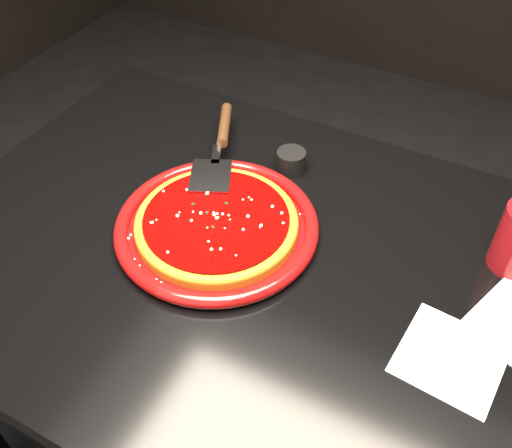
% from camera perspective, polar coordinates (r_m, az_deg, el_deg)
% --- Properties ---
extents(table, '(1.20, 0.80, 0.75)m').
position_cam_1_polar(table, '(1.24, 1.23, -15.37)').
color(table, black).
rests_on(table, floor).
extents(plate, '(0.39, 0.39, 0.03)m').
position_cam_1_polar(plate, '(0.98, -3.94, -0.22)').
color(plate, '#6D0808').
rests_on(plate, table).
extents(pizza_crust, '(0.31, 0.31, 0.01)m').
position_cam_1_polar(pizza_crust, '(0.97, -3.95, -0.05)').
color(pizza_crust, brown).
rests_on(pizza_crust, plate).
extents(pizza_crust_rim, '(0.31, 0.31, 0.02)m').
position_cam_1_polar(pizza_crust_rim, '(0.97, -3.97, 0.24)').
color(pizza_crust_rim, brown).
rests_on(pizza_crust_rim, plate).
extents(pizza_sauce, '(0.28, 0.28, 0.01)m').
position_cam_1_polar(pizza_sauce, '(0.96, -3.99, 0.45)').
color(pizza_sauce, '#6C0201').
rests_on(pizza_sauce, plate).
extents(parmesan_dusting, '(0.24, 0.24, 0.01)m').
position_cam_1_polar(parmesan_dusting, '(0.96, -4.01, 0.75)').
color(parmesan_dusting, '#FCF3CA').
rests_on(parmesan_dusting, plate).
extents(basil_flecks, '(0.22, 0.22, 0.00)m').
position_cam_1_polar(basil_flecks, '(0.96, -4.00, 0.71)').
color(basil_flecks, black).
rests_on(basil_flecks, plate).
extents(pizza_server, '(0.21, 0.31, 0.02)m').
position_cam_1_polar(pizza_server, '(1.09, -3.71, 7.71)').
color(pizza_server, silver).
rests_on(pizza_server, plate).
extents(napkin_a, '(0.15, 0.15, 0.00)m').
position_cam_1_polar(napkin_a, '(0.87, 18.87, -12.55)').
color(napkin_a, silver).
rests_on(napkin_a, table).
extents(ramekin, '(0.07, 0.07, 0.04)m').
position_cam_1_polar(ramekin, '(1.10, 3.52, 6.29)').
color(ramekin, black).
rests_on(ramekin, table).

